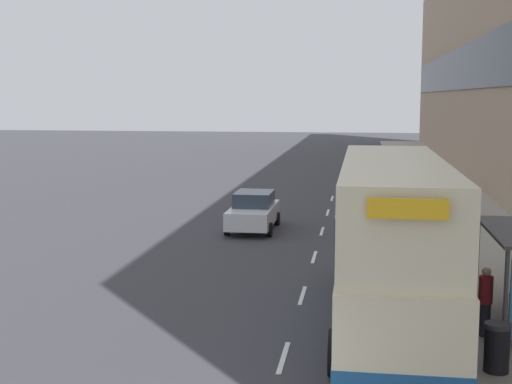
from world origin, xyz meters
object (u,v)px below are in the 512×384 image
Objects in this scene: car_1 at (253,211)px; pedestrian_at_shelter at (485,301)px; car_0 at (383,181)px; litter_bin at (497,347)px; double_decker_bus_near at (392,239)px.

pedestrian_at_shelter is at bearing 119.60° from car_1.
car_0 is at bearing -116.62° from car_1.
car_1 is 17.65m from litter_bin.
pedestrian_at_shelter is 1.61× the size of litter_bin.
car_1 is at bearing -116.62° from car_0.
double_decker_bus_near is 24.77m from car_0.
pedestrian_at_shelter is at bearing 86.77° from litter_bin.
car_1 is 2.65× the size of pedestrian_at_shelter.
litter_bin is (1.62, -27.87, -0.21)m from car_0.
pedestrian_at_shelter reaches higher than car_1.
litter_bin is at bearing -93.23° from pedestrian_at_shelter.
pedestrian_at_shelter reaches higher than litter_bin.
double_decker_bus_near is 2.54× the size of car_0.
car_0 is 25.61m from pedestrian_at_shelter.
car_1 is at bearing 115.50° from litter_bin.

